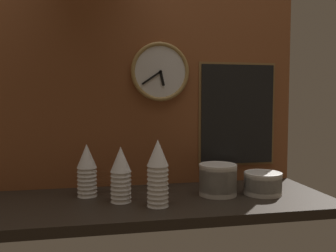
% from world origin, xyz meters
% --- Properties ---
extents(ground_plane, '(1.60, 0.56, 0.04)m').
position_xyz_m(ground_plane, '(0.00, 0.00, -0.02)').
color(ground_plane, black).
extents(wall_tiled_back, '(1.60, 0.03, 1.05)m').
position_xyz_m(wall_tiled_back, '(0.00, 0.27, 0.53)').
color(wall_tiled_back, brown).
rests_on(wall_tiled_back, ground_plane).
extents(cup_stack_center, '(0.09, 0.09, 0.23)m').
position_xyz_m(cup_stack_center, '(-0.10, -0.02, 0.11)').
color(cup_stack_center, white).
rests_on(cup_stack_center, ground_plane).
extents(cup_stack_center_left, '(0.09, 0.09, 0.23)m').
position_xyz_m(cup_stack_center_left, '(-0.24, 0.09, 0.11)').
color(cup_stack_center_left, white).
rests_on(cup_stack_center_left, ground_plane).
extents(cup_stack_center_right, '(0.09, 0.09, 0.26)m').
position_xyz_m(cup_stack_center_right, '(0.04, -0.11, 0.13)').
color(cup_stack_center_right, white).
rests_on(cup_stack_center_right, ground_plane).
extents(bowl_stack_far_right, '(0.17, 0.17, 0.10)m').
position_xyz_m(bowl_stack_far_right, '(0.52, -0.03, 0.05)').
color(bowl_stack_far_right, beige).
rests_on(bowl_stack_far_right, ground_plane).
extents(bowl_stack_right, '(0.17, 0.17, 0.14)m').
position_xyz_m(bowl_stack_right, '(0.33, 0.00, 0.07)').
color(bowl_stack_right, beige).
rests_on(bowl_stack_right, ground_plane).
extents(wall_clock, '(0.29, 0.03, 0.29)m').
position_xyz_m(wall_clock, '(0.11, 0.23, 0.55)').
color(wall_clock, white).
extents(menu_board, '(0.41, 0.01, 0.53)m').
position_xyz_m(menu_board, '(0.51, 0.24, 0.34)').
color(menu_board, olive).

